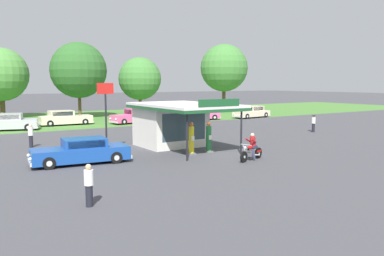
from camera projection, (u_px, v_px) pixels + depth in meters
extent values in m
plane|color=#424247|center=(219.00, 154.00, 24.75)|extent=(300.00, 300.00, 0.00)
cube|color=#477A33|center=(75.00, 118.00, 49.71)|extent=(120.00, 24.00, 0.01)
cube|color=silver|center=(171.00, 125.00, 28.09)|extent=(4.21, 3.70, 2.91)
cube|color=#384C56|center=(184.00, 127.00, 26.56)|extent=(3.37, 0.05, 1.86)
cube|color=silver|center=(184.00, 105.00, 26.39)|extent=(4.91, 7.86, 0.16)
cube|color=#195128|center=(184.00, 108.00, 26.41)|extent=(4.91, 7.86, 0.18)
cube|color=#195128|center=(219.00, 103.00, 23.11)|extent=(2.95, 0.08, 0.44)
cylinder|color=black|center=(241.00, 131.00, 24.72)|extent=(0.12, 0.12, 2.91)
cylinder|color=black|center=(187.00, 136.00, 22.54)|extent=(0.12, 0.12, 2.91)
cube|color=slate|center=(191.00, 153.00, 24.78)|extent=(0.44, 0.44, 0.10)
cylinder|color=yellow|center=(191.00, 140.00, 24.67)|extent=(0.34, 0.34, 1.66)
cube|color=white|center=(193.00, 139.00, 24.52)|extent=(0.22, 0.02, 0.28)
sphere|color=orange|center=(191.00, 124.00, 24.56)|extent=(0.26, 0.26, 0.26)
cube|color=slate|center=(209.00, 151.00, 25.50)|extent=(0.44, 0.44, 0.10)
cylinder|color=#1E6B33|center=(209.00, 138.00, 25.40)|extent=(0.34, 0.34, 1.60)
cube|color=white|center=(210.00, 137.00, 25.24)|extent=(0.22, 0.02, 0.28)
sphere|color=orange|center=(209.00, 124.00, 25.30)|extent=(0.26, 0.26, 0.26)
cylinder|color=black|center=(244.00, 157.00, 22.20)|extent=(0.64, 0.29, 0.64)
cylinder|color=silver|center=(244.00, 157.00, 22.20)|extent=(0.19, 0.16, 0.16)
cylinder|color=black|center=(258.00, 153.00, 23.46)|extent=(0.64, 0.29, 0.64)
cylinder|color=silver|center=(258.00, 153.00, 23.46)|extent=(0.19, 0.16, 0.16)
ellipsoid|color=#B21414|center=(251.00, 147.00, 22.70)|extent=(0.61, 0.40, 0.24)
cube|color=#59595E|center=(251.00, 153.00, 22.78)|extent=(0.49, 0.36, 0.36)
cube|color=black|center=(254.00, 147.00, 22.98)|extent=(0.54, 0.39, 0.10)
cylinder|color=silver|center=(245.00, 152.00, 22.25)|extent=(0.37, 0.18, 0.71)
cylinder|color=silver|center=(246.00, 145.00, 22.30)|extent=(0.25, 0.68, 0.04)
sphere|color=silver|center=(245.00, 148.00, 22.24)|extent=(0.16, 0.16, 0.16)
cube|color=#B21414|center=(258.00, 151.00, 23.41)|extent=(0.47, 0.31, 0.12)
cylinder|color=silver|center=(257.00, 155.00, 23.02)|extent=(0.70, 0.29, 0.18)
cube|color=#2D3351|center=(253.00, 147.00, 22.92)|extent=(0.48, 0.45, 0.14)
cylinder|color=#2D3351|center=(254.00, 154.00, 22.71)|extent=(0.18, 0.26, 0.56)
cylinder|color=#2D3351|center=(249.00, 154.00, 22.91)|extent=(0.18, 0.26, 0.56)
cylinder|color=#B21E23|center=(253.00, 141.00, 22.85)|extent=(0.49, 0.43, 0.60)
sphere|color=beige|center=(252.00, 135.00, 22.76)|extent=(0.22, 0.22, 0.22)
cylinder|color=#B21E23|center=(254.00, 141.00, 22.53)|extent=(0.54, 0.25, 0.31)
cylinder|color=#B21E23|center=(248.00, 140.00, 22.78)|extent=(0.54, 0.25, 0.31)
cube|color=#19479E|center=(81.00, 154.00, 21.88)|extent=(5.37, 2.43, 0.73)
cube|color=#19479E|center=(84.00, 143.00, 21.90)|extent=(2.47, 1.87, 0.50)
cube|color=#283847|center=(63.00, 144.00, 21.40)|extent=(0.21, 1.43, 0.40)
cube|color=#283847|center=(87.00, 145.00, 21.20)|extent=(1.94, 0.26, 0.38)
cube|color=#283847|center=(81.00, 141.00, 22.61)|extent=(1.94, 0.26, 0.38)
cube|color=silver|center=(30.00, 162.00, 20.74)|extent=(0.32, 1.75, 0.18)
cube|color=silver|center=(127.00, 154.00, 23.07)|extent=(0.32, 1.75, 0.18)
sphere|color=white|center=(30.00, 159.00, 20.18)|extent=(0.18, 0.18, 0.18)
sphere|color=white|center=(28.00, 155.00, 21.23)|extent=(0.18, 0.18, 0.18)
cylinder|color=black|center=(49.00, 163.00, 20.36)|extent=(0.68, 0.27, 0.66)
cylinder|color=silver|center=(49.00, 163.00, 20.36)|extent=(0.32, 0.25, 0.30)
cylinder|color=black|center=(45.00, 158.00, 21.89)|extent=(0.68, 0.27, 0.66)
cylinder|color=silver|center=(45.00, 158.00, 21.89)|extent=(0.32, 0.25, 0.30)
cylinder|color=black|center=(116.00, 158.00, 21.92)|extent=(0.68, 0.27, 0.66)
cylinder|color=silver|center=(116.00, 158.00, 21.92)|extent=(0.32, 0.25, 0.30)
cylinder|color=black|center=(108.00, 153.00, 23.45)|extent=(0.68, 0.27, 0.66)
cylinder|color=silver|center=(108.00, 153.00, 23.45)|extent=(0.32, 0.25, 0.30)
cube|color=#E55993|center=(200.00, 115.00, 47.81)|extent=(4.94, 3.01, 0.83)
cube|color=#E55993|center=(203.00, 109.00, 47.86)|extent=(2.33, 2.11, 0.51)
cube|color=#283847|center=(195.00, 109.00, 47.56)|extent=(0.42, 1.43, 0.41)
cube|color=#283847|center=(205.00, 110.00, 47.09)|extent=(1.62, 0.46, 0.39)
cube|color=#283847|center=(201.00, 109.00, 48.63)|extent=(1.62, 0.46, 0.39)
cube|color=silver|center=(181.00, 118.00, 47.12)|extent=(0.58, 1.76, 0.18)
cube|color=silver|center=(218.00, 117.00, 48.57)|extent=(0.58, 1.76, 0.18)
sphere|color=white|center=(183.00, 115.00, 46.52)|extent=(0.18, 0.18, 0.18)
sphere|color=white|center=(180.00, 115.00, 47.65)|extent=(0.18, 0.18, 0.18)
cylinder|color=black|center=(190.00, 118.00, 46.53)|extent=(0.69, 0.36, 0.66)
cylinder|color=silver|center=(190.00, 118.00, 46.53)|extent=(0.34, 0.29, 0.30)
cylinder|color=black|center=(185.00, 117.00, 48.19)|extent=(0.69, 0.36, 0.66)
cylinder|color=silver|center=(185.00, 117.00, 48.19)|extent=(0.34, 0.29, 0.30)
cylinder|color=black|center=(215.00, 117.00, 47.50)|extent=(0.69, 0.36, 0.66)
cylinder|color=silver|center=(215.00, 117.00, 47.50)|extent=(0.34, 0.29, 0.30)
cylinder|color=black|center=(209.00, 116.00, 49.16)|extent=(0.69, 0.36, 0.66)
cylinder|color=silver|center=(209.00, 116.00, 49.16)|extent=(0.34, 0.29, 0.30)
cube|color=#B7B7BC|center=(10.00, 124.00, 37.21)|extent=(5.20, 3.19, 0.85)
cube|color=#B7B7BC|center=(11.00, 116.00, 37.15)|extent=(2.29, 2.14, 0.58)
cube|color=#283847|center=(0.00, 117.00, 36.89)|extent=(0.46, 1.43, 0.46)
cube|color=#283847|center=(10.00, 117.00, 36.38)|extent=(1.56, 0.49, 0.44)
cube|color=#283847|center=(12.00, 116.00, 37.93)|extent=(1.56, 0.49, 0.44)
cube|color=silver|center=(38.00, 126.00, 37.94)|extent=(0.63, 1.76, 0.18)
cylinder|color=black|center=(28.00, 127.00, 36.86)|extent=(0.69, 0.38, 0.66)
cylinder|color=silver|center=(28.00, 127.00, 36.86)|extent=(0.35, 0.30, 0.30)
cylinder|color=black|center=(30.00, 125.00, 38.55)|extent=(0.69, 0.38, 0.66)
cylinder|color=silver|center=(30.00, 125.00, 38.55)|extent=(0.35, 0.30, 0.30)
cube|color=beige|center=(252.00, 114.00, 50.67)|extent=(5.39, 2.38, 0.70)
cube|color=beige|center=(254.00, 108.00, 50.88)|extent=(2.34, 1.83, 0.61)
cube|color=#283847|center=(248.00, 109.00, 50.20)|extent=(0.20, 1.41, 0.49)
cube|color=#283847|center=(259.00, 109.00, 50.28)|extent=(1.84, 0.23, 0.47)
cube|color=#283847|center=(249.00, 108.00, 51.48)|extent=(1.84, 0.23, 0.47)
cube|color=silver|center=(237.00, 116.00, 49.03)|extent=(0.31, 1.73, 0.18)
cube|color=silver|center=(265.00, 114.00, 52.37)|extent=(0.31, 1.73, 0.18)
sphere|color=white|center=(240.00, 115.00, 48.55)|extent=(0.18, 0.18, 0.18)
sphere|color=white|center=(234.00, 114.00, 49.44)|extent=(0.18, 0.18, 0.18)
cylinder|color=black|center=(247.00, 116.00, 48.92)|extent=(0.68, 0.27, 0.66)
cylinder|color=silver|center=(247.00, 116.00, 48.92)|extent=(0.32, 0.25, 0.30)
cylinder|color=black|center=(237.00, 115.00, 50.22)|extent=(0.68, 0.27, 0.66)
cylinder|color=silver|center=(237.00, 115.00, 50.22)|extent=(0.32, 0.25, 0.30)
cylinder|color=black|center=(266.00, 115.00, 51.17)|extent=(0.68, 0.27, 0.66)
cylinder|color=silver|center=(266.00, 115.00, 51.17)|extent=(0.32, 0.25, 0.30)
cylinder|color=black|center=(256.00, 114.00, 52.47)|extent=(0.68, 0.27, 0.66)
cylinder|color=silver|center=(256.00, 114.00, 52.47)|extent=(0.32, 0.25, 0.30)
cube|color=beige|center=(66.00, 120.00, 41.93)|extent=(5.35, 2.12, 0.80)
cube|color=beige|center=(61.00, 113.00, 41.61)|extent=(2.48, 1.78, 0.58)
cube|color=#283847|center=(73.00, 113.00, 42.22)|extent=(0.10, 1.50, 0.46)
cube|color=#283847|center=(59.00, 113.00, 42.31)|extent=(2.06, 0.11, 0.44)
cube|color=#283847|center=(63.00, 114.00, 40.90)|extent=(2.06, 0.11, 0.44)
cube|color=silver|center=(91.00, 121.00, 43.33)|extent=(0.19, 1.83, 0.18)
cube|color=silver|center=(40.00, 123.00, 40.59)|extent=(0.19, 1.83, 0.18)
sphere|color=white|center=(89.00, 118.00, 43.82)|extent=(0.18, 0.18, 0.18)
sphere|color=white|center=(93.00, 118.00, 42.77)|extent=(0.18, 0.18, 0.18)
cylinder|color=black|center=(81.00, 120.00, 43.64)|extent=(0.67, 0.22, 0.66)
cylinder|color=silver|center=(81.00, 120.00, 43.64)|extent=(0.30, 0.23, 0.30)
cylinder|color=black|center=(85.00, 122.00, 42.11)|extent=(0.67, 0.22, 0.66)
cylinder|color=silver|center=(85.00, 122.00, 42.11)|extent=(0.30, 0.23, 0.30)
cylinder|color=black|center=(47.00, 122.00, 41.81)|extent=(0.67, 0.22, 0.66)
cylinder|color=silver|center=(47.00, 122.00, 41.81)|extent=(0.30, 0.23, 0.30)
cylinder|color=black|center=(50.00, 124.00, 40.27)|extent=(0.67, 0.22, 0.66)
cylinder|color=silver|center=(50.00, 124.00, 40.27)|extent=(0.30, 0.23, 0.30)
cube|color=#E55993|center=(133.00, 118.00, 43.77)|extent=(5.04, 2.46, 0.81)
cube|color=#E55993|center=(136.00, 111.00, 43.97)|extent=(2.30, 1.89, 0.61)
cube|color=#283847|center=(128.00, 112.00, 43.30)|extent=(0.23, 1.44, 0.49)
cube|color=#283847|center=(140.00, 112.00, 43.36)|extent=(1.78, 0.26, 0.46)
cube|color=#283847|center=(132.00, 111.00, 44.57)|extent=(1.78, 0.26, 0.46)
cube|color=silver|center=(113.00, 122.00, 42.21)|extent=(0.35, 1.76, 0.18)
cube|color=silver|center=(151.00, 119.00, 45.38)|extent=(0.35, 1.76, 0.18)
sphere|color=white|center=(116.00, 119.00, 41.72)|extent=(0.18, 0.18, 0.18)
sphere|color=white|center=(110.00, 118.00, 42.62)|extent=(0.18, 0.18, 0.18)
cylinder|color=black|center=(124.00, 122.00, 42.08)|extent=(0.68, 0.28, 0.66)
cylinder|color=silver|center=(124.00, 122.00, 42.08)|extent=(0.32, 0.26, 0.30)
cylinder|color=black|center=(116.00, 121.00, 43.38)|extent=(0.68, 0.28, 0.66)
cylinder|color=silver|center=(116.00, 121.00, 43.38)|extent=(0.32, 0.26, 0.30)
cylinder|color=black|center=(150.00, 120.00, 44.21)|extent=(0.68, 0.28, 0.66)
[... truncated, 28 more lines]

